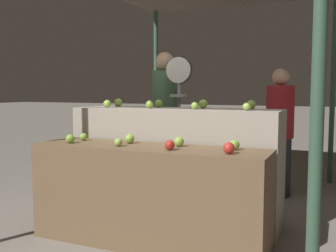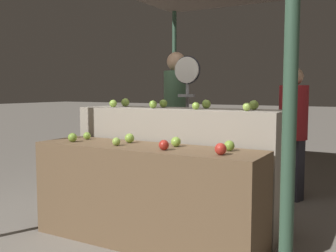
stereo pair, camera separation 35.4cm
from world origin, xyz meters
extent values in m
plane|color=gray|center=(0.00, 0.00, 0.00)|extent=(60.00, 60.00, 0.00)
cylinder|color=#33513D|center=(1.37, -0.83, 1.30)|extent=(0.07, 0.07, 2.61)
cylinder|color=#33513D|center=(-1.37, 3.02, 1.30)|extent=(0.07, 0.07, 2.61)
cube|color=brown|center=(0.00, 0.00, 0.42)|extent=(2.04, 0.55, 0.84)
cube|color=gray|center=(0.00, 0.60, 0.57)|extent=(2.04, 0.55, 1.14)
sphere|color=#7AA338|center=(-0.73, -0.10, 0.88)|extent=(0.08, 0.08, 0.08)
sphere|color=#8EB247|center=(-0.23, -0.10, 0.88)|extent=(0.07, 0.07, 0.07)
sphere|color=#AD281E|center=(0.25, -0.11, 0.88)|extent=(0.08, 0.08, 0.08)
sphere|color=#B72D23|center=(0.73, -0.11, 0.89)|extent=(0.09, 0.09, 0.09)
sphere|color=#7AA338|center=(-0.73, 0.10, 0.88)|extent=(0.07, 0.07, 0.07)
sphere|color=#84AD3D|center=(-0.23, 0.10, 0.89)|extent=(0.09, 0.09, 0.09)
sphere|color=#84AD3D|center=(0.24, 0.10, 0.89)|extent=(0.08, 0.08, 0.08)
sphere|color=#7AA338|center=(0.71, 0.10, 0.88)|extent=(0.08, 0.08, 0.08)
sphere|color=#84AD3D|center=(-0.72, 0.50, 1.18)|extent=(0.08, 0.08, 0.08)
sphere|color=#7AA338|center=(-0.23, 0.50, 1.18)|extent=(0.08, 0.08, 0.08)
sphere|color=#84AD3D|center=(0.24, 0.48, 1.17)|extent=(0.07, 0.07, 0.07)
sphere|color=#8EB247|center=(0.72, 0.49, 1.17)|extent=(0.07, 0.07, 0.07)
sphere|color=#8EB247|center=(-0.71, 0.71, 1.18)|extent=(0.09, 0.09, 0.09)
sphere|color=#7AA338|center=(-0.23, 0.71, 1.18)|extent=(0.08, 0.08, 0.08)
sphere|color=#8EB247|center=(0.25, 0.71, 1.18)|extent=(0.09, 0.09, 0.09)
sphere|color=#8EB247|center=(0.71, 0.71, 1.18)|extent=(0.09, 0.09, 0.09)
cylinder|color=#99999E|center=(-0.22, 1.24, 0.79)|extent=(0.04, 0.04, 1.57)
cylinder|color=black|center=(-0.22, 1.23, 1.54)|extent=(0.32, 0.01, 0.32)
cylinder|color=silver|center=(-0.22, 1.22, 1.54)|extent=(0.30, 0.02, 0.30)
cylinder|color=#99999E|center=(-0.22, 1.22, 1.32)|extent=(0.01, 0.01, 0.14)
cylinder|color=#99999E|center=(-0.22, 1.22, 1.25)|extent=(0.20, 0.20, 0.03)
cube|color=#2D2D38|center=(-0.55, 1.58, 0.42)|extent=(0.27, 0.21, 0.83)
cylinder|color=#476B4C|center=(-0.55, 1.58, 1.19)|extent=(0.40, 0.40, 0.72)
sphere|color=tan|center=(-0.55, 1.58, 1.67)|extent=(0.23, 0.23, 0.23)
cube|color=#2D2D38|center=(0.80, 1.99, 0.37)|extent=(0.29, 0.22, 0.73)
cylinder|color=maroon|center=(0.80, 1.99, 1.05)|extent=(0.42, 0.42, 0.64)
sphere|color=tan|center=(0.80, 1.99, 1.48)|extent=(0.21, 0.21, 0.21)
camera|label=1|loc=(1.47, -2.93, 1.32)|focal=42.00mm
camera|label=2|loc=(1.79, -2.78, 1.32)|focal=42.00mm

